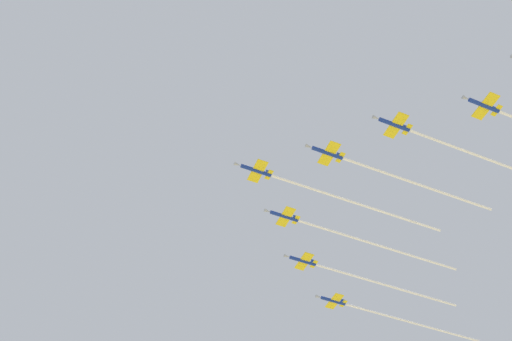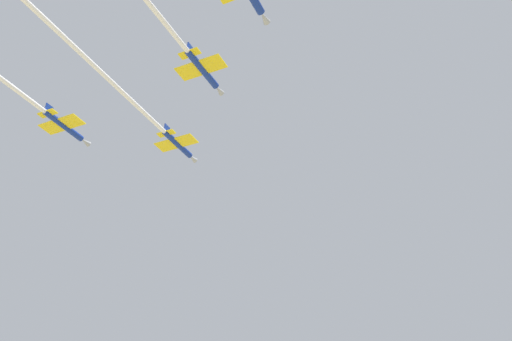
{
  "view_description": "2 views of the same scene",
  "coord_description": "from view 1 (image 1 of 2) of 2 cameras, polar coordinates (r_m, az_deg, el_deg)",
  "views": [
    {
      "loc": [
        80.1,
        -70.8,
        2.68
      ],
      "look_at": [
        -10.41,
        -1.95,
        144.93
      ],
      "focal_mm": 40.11,
      "sensor_mm": 36.0,
      "label": 1
    },
    {
      "loc": [
        -43.63,
        86.85,
        82.67
      ],
      "look_at": [
        -25.18,
        -16.6,
        145.27
      ],
      "focal_mm": 36.02,
      "sensor_mm": 36.0,
      "label": 2
    }
  ],
  "objects": [
    {
      "name": "jet_port_inner",
      "position": [
        185.15,
        12.62,
        -0.18
      ],
      "size": [
        20.63,
        66.75,
        2.69
      ],
      "rotation": [
        0.0,
        0.0,
        2.89
      ],
      "color": "navy"
    },
    {
      "name": "jet_starboard_inner",
      "position": [
        206.25,
        8.98,
        -6.41
      ],
      "size": [
        22.99,
        75.79,
        2.69
      ],
      "rotation": [
        0.0,
        0.0,
        2.89
      ],
      "color": "navy"
    },
    {
      "name": "jet_lead",
      "position": [
        189.22,
        6.64,
        -2.16
      ],
      "size": [
        22.72,
        74.76,
        2.69
      ],
      "rotation": [
        0.0,
        0.0,
        2.89
      ],
      "color": "navy"
    },
    {
      "name": "jet_port_trail",
      "position": [
        240.36,
        12.75,
        -13.89
      ],
      "size": [
        22.5,
        73.93,
        2.69
      ],
      "rotation": [
        0.0,
        0.0,
        2.89
      ],
      "color": "navy"
    },
    {
      "name": "jet_port_outer",
      "position": [
        186.43,
        18.69,
        2.44
      ],
      "size": [
        20.38,
        65.8,
        2.69
      ],
      "rotation": [
        0.0,
        0.0,
        2.89
      ],
      "color": "navy"
    },
    {
      "name": "jet_starboard_outer",
      "position": [
        220.05,
        10.0,
        -10.37
      ],
      "size": [
        21.94,
        71.78,
        2.69
      ],
      "rotation": [
        0.0,
        0.0,
        2.89
      ],
      "color": "navy"
    }
  ]
}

